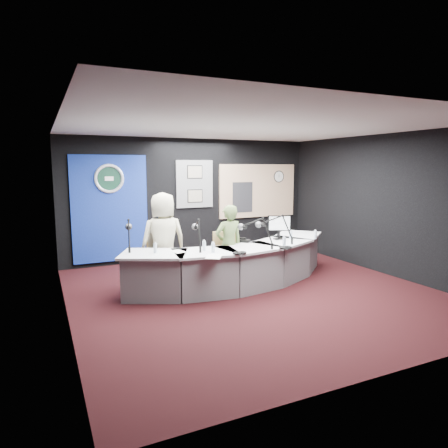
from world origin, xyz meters
name	(u,v)px	position (x,y,z in m)	size (l,w,h in m)	color
ground	(254,292)	(0.00, 0.00, 0.00)	(6.00, 6.00, 0.00)	black
ceiling	(256,126)	(0.00, 0.00, 2.80)	(6.00, 6.00, 0.02)	silver
wall_back	(192,199)	(0.00, 3.00, 1.40)	(6.00, 0.02, 2.80)	black
wall_front	(402,242)	(0.00, -3.00, 1.40)	(6.00, 0.02, 2.80)	black
wall_left	(63,222)	(-3.00, 0.00, 1.40)	(0.02, 6.00, 2.80)	black
wall_right	(386,205)	(3.00, 0.00, 1.40)	(0.02, 6.00, 2.80)	black
broadcast_desk	(237,264)	(-0.05, 0.55, 0.38)	(4.50, 1.90, 0.75)	silver
backdrop_panel	(110,209)	(-1.90, 2.97, 1.25)	(1.60, 0.05, 2.30)	navy
agency_seal	(109,179)	(-1.90, 2.93, 1.90)	(0.63, 0.63, 0.07)	silver
seal_center	(109,179)	(-1.90, 2.94, 1.90)	(0.48, 0.48, 0.01)	#0D2F20
pinboard	(195,184)	(0.05, 2.97, 1.75)	(0.90, 0.04, 1.10)	slate
framed_photo_upper	(195,172)	(0.05, 2.94, 2.03)	(0.34, 0.02, 0.27)	gray
framed_photo_lower	(195,196)	(0.05, 2.94, 1.47)	(0.34, 0.02, 0.27)	gray
booth_window_frame	(258,191)	(1.75, 2.97, 1.55)	(2.12, 0.06, 1.32)	tan
booth_glow	(258,191)	(1.75, 2.96, 1.55)	(2.00, 0.02, 1.20)	beige
equipment_rack	(242,197)	(1.30, 2.94, 1.40)	(0.55, 0.02, 0.75)	black
wall_clock	(279,177)	(2.35, 2.94, 1.90)	(0.28, 0.28, 0.01)	white
armchair_left	(164,260)	(-1.29, 1.05, 0.47)	(0.53, 0.53, 0.94)	tan
armchair_right	(229,260)	(-0.20, 0.61, 0.46)	(0.51, 0.51, 0.91)	tan
draped_jacket	(160,249)	(-1.28, 1.30, 0.62)	(0.50, 0.10, 0.70)	gray
person_man	(163,240)	(-1.29, 1.05, 0.85)	(0.83, 0.54, 1.70)	beige
person_woman	(229,245)	(-0.20, 0.61, 0.74)	(0.54, 0.35, 1.47)	#506535
computer_monitor	(279,223)	(0.90, 0.66, 1.07)	(0.48, 0.03, 0.33)	black
desk_phone	(244,241)	(0.17, 0.69, 0.78)	(0.19, 0.16, 0.05)	black
headphones_near	(285,247)	(0.54, -0.13, 0.77)	(0.23, 0.23, 0.04)	black
headphones_far	(240,253)	(-0.39, -0.20, 0.77)	(0.19, 0.19, 0.03)	black
paper_stack	(178,251)	(-1.23, 0.41, 0.75)	(0.19, 0.27, 0.00)	white
notepad	(214,257)	(-0.84, -0.20, 0.75)	(0.23, 0.33, 0.00)	white
boom_mic_a	(129,232)	(-1.92, 0.96, 1.05)	(0.24, 0.73, 0.60)	black
boom_mic_b	(198,232)	(-0.85, 0.47, 1.05)	(0.26, 0.72, 0.60)	black
boom_mic_c	(256,230)	(0.13, 0.17, 1.05)	(0.46, 0.64, 0.60)	black
boom_mic_d	(275,227)	(0.61, 0.33, 1.05)	(0.61, 0.50, 0.60)	black
water_bottles	(246,242)	(-0.01, 0.30, 0.84)	(3.24, 0.60, 0.18)	silver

